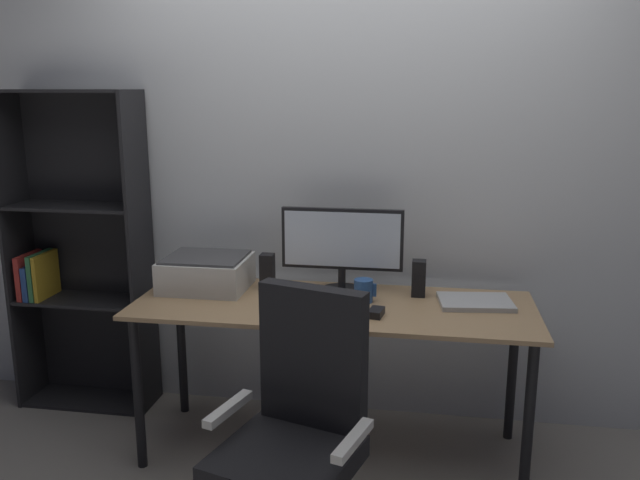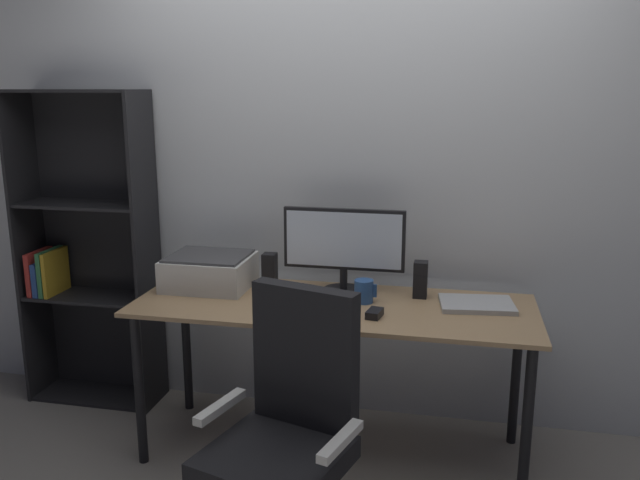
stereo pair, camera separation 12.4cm
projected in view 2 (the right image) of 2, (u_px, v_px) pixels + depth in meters
name	position (u px, v px, depth m)	size (l,w,h in m)	color
ground_plane	(332.00, 451.00, 3.08)	(12.00, 12.00, 0.00)	gray
back_wall	(352.00, 167.00, 3.26)	(6.40, 0.10, 2.60)	silver
desk	(333.00, 321.00, 2.93)	(1.80, 0.65, 0.74)	tan
monitor	(344.00, 244.00, 3.03)	(0.57, 0.20, 0.40)	black
keyboard	(325.00, 311.00, 2.79)	(0.29, 0.11, 0.02)	silver
mouse	(375.00, 313.00, 2.74)	(0.06, 0.10, 0.03)	black
coffee_mug	(364.00, 291.00, 2.92)	(0.10, 0.09, 0.10)	#285193
laptop	(477.00, 304.00, 2.87)	(0.32, 0.23, 0.02)	#B7BABC
speaker_left	(270.00, 271.00, 3.13)	(0.06, 0.07, 0.17)	black
speaker_right	(420.00, 279.00, 2.98)	(0.06, 0.07, 0.17)	black
printer	(209.00, 271.00, 3.14)	(0.40, 0.34, 0.16)	silver
office_chair	(287.00, 447.00, 2.26)	(0.57, 0.57, 1.01)	silver
bookshelf	(87.00, 252.00, 3.49)	(0.71, 0.28, 1.68)	black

